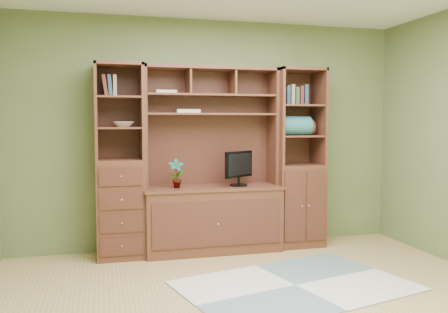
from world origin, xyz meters
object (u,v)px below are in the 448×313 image
object	(u,v)px
left_tower	(120,161)
right_tower	(298,158)
center_hutch	(213,160)
monitor	(239,162)

from	to	relation	value
left_tower	right_tower	world-z (taller)	same
center_hutch	monitor	bearing A→B (deg)	-6.89
left_tower	right_tower	xyz separation A→B (m)	(2.02, 0.00, 0.00)
monitor	center_hutch	bearing A→B (deg)	139.10
right_tower	monitor	xyz separation A→B (m)	(-0.74, -0.07, -0.03)
left_tower	monitor	distance (m)	1.29
right_tower	monitor	size ratio (longest dim) A/B	3.84
right_tower	left_tower	bearing A→B (deg)	180.00
center_hutch	right_tower	bearing A→B (deg)	2.23
right_tower	monitor	distance (m)	0.74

